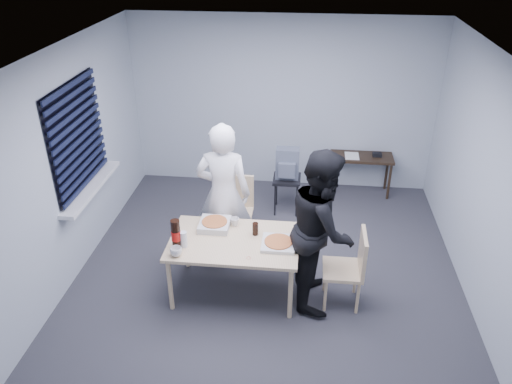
# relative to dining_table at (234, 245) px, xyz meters

# --- Properties ---
(room) EXTENTS (5.00, 5.00, 5.00)m
(room) POSITION_rel_dining_table_xyz_m (-1.86, 0.63, 0.82)
(room) COLOR #323237
(room) RESTS_ON ground
(dining_table) EXTENTS (1.40, 0.88, 0.68)m
(dining_table) POSITION_rel_dining_table_xyz_m (0.00, 0.00, 0.00)
(dining_table) COLOR beige
(dining_table) RESTS_ON ground
(chair_far) EXTENTS (0.42, 0.42, 0.89)m
(chair_far) POSITION_rel_dining_table_xyz_m (-0.12, 1.03, -0.11)
(chair_far) COLOR beige
(chair_far) RESTS_ON ground
(chair_right) EXTENTS (0.42, 0.42, 0.89)m
(chair_right) POSITION_rel_dining_table_xyz_m (1.26, -0.07, -0.11)
(chair_right) COLOR beige
(chair_right) RESTS_ON ground
(person_white) EXTENTS (0.65, 0.42, 1.77)m
(person_white) POSITION_rel_dining_table_xyz_m (-0.22, 0.63, 0.27)
(person_white) COLOR white
(person_white) RESTS_ON ground
(person_black) EXTENTS (0.47, 0.86, 1.77)m
(person_black) POSITION_rel_dining_table_xyz_m (0.93, 0.01, 0.27)
(person_black) COLOR black
(person_black) RESTS_ON ground
(side_table) EXTENTS (0.92, 0.41, 0.61)m
(side_table) POSITION_rel_dining_table_xyz_m (1.56, 2.51, -0.08)
(side_table) COLOR black
(side_table) RESTS_ON ground
(stool) EXTENTS (0.38, 0.38, 0.53)m
(stool) POSITION_rel_dining_table_xyz_m (0.48, 1.83, -0.20)
(stool) COLOR black
(stool) RESTS_ON ground
(backpack) EXTENTS (0.32, 0.23, 0.45)m
(backpack) POSITION_rel_dining_table_xyz_m (0.48, 1.82, 0.13)
(backpack) COLOR slate
(backpack) RESTS_ON stool
(pizza_box_a) EXTENTS (0.34, 0.34, 0.08)m
(pizza_box_a) POSITION_rel_dining_table_xyz_m (-0.25, 0.23, 0.10)
(pizza_box_a) COLOR silver
(pizza_box_a) RESTS_ON dining_table
(pizza_box_b) EXTENTS (0.35, 0.35, 0.05)m
(pizza_box_b) POSITION_rel_dining_table_xyz_m (0.48, -0.04, 0.08)
(pizza_box_b) COLOR silver
(pizza_box_b) RESTS_ON dining_table
(mug_a) EXTENTS (0.17, 0.17, 0.10)m
(mug_a) POSITION_rel_dining_table_xyz_m (-0.55, -0.34, 0.11)
(mug_a) COLOR silver
(mug_a) RESTS_ON dining_table
(mug_b) EXTENTS (0.10, 0.10, 0.09)m
(mug_b) POSITION_rel_dining_table_xyz_m (-0.04, 0.30, 0.11)
(mug_b) COLOR silver
(mug_b) RESTS_ON dining_table
(cola_glass) EXTENTS (0.09, 0.09, 0.14)m
(cola_glass) POSITION_rel_dining_table_xyz_m (0.22, 0.14, 0.13)
(cola_glass) COLOR black
(cola_glass) RESTS_ON dining_table
(soda_bottle) EXTENTS (0.10, 0.10, 0.32)m
(soda_bottle) POSITION_rel_dining_table_xyz_m (-0.58, -0.18, 0.22)
(soda_bottle) COLOR black
(soda_bottle) RESTS_ON dining_table
(plastic_cups) EXTENTS (0.08, 0.08, 0.18)m
(plastic_cups) POSITION_rel_dining_table_xyz_m (-0.51, -0.17, 0.15)
(plastic_cups) COLOR silver
(plastic_cups) RESTS_ON dining_table
(rubber_band) EXTENTS (0.06, 0.06, 0.00)m
(rubber_band) POSITION_rel_dining_table_xyz_m (0.19, -0.31, 0.06)
(rubber_band) COLOR red
(rubber_band) RESTS_ON dining_table
(papers) EXTENTS (0.21, 0.28, 0.00)m
(papers) POSITION_rel_dining_table_xyz_m (1.41, 2.49, -0.00)
(papers) COLOR white
(papers) RESTS_ON side_table
(black_box) EXTENTS (0.14, 0.11, 0.06)m
(black_box) POSITION_rel_dining_table_xyz_m (1.78, 2.52, 0.02)
(black_box) COLOR black
(black_box) RESTS_ON side_table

